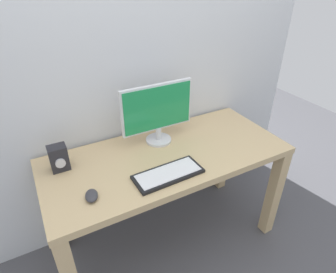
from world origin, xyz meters
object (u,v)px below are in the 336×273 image
mouse (92,196)px  audio_controller (59,158)px  desk (167,170)px  monitor (157,111)px  keyboard_primary (168,174)px

mouse → audio_controller: size_ratio=0.64×
desk → mouse: mouse is taller
monitor → audio_controller: 0.63m
audio_controller → monitor: bearing=0.9°
desk → monitor: (0.02, 0.16, 0.34)m
desk → mouse: bearing=-162.5°
desk → monitor: 0.37m
audio_controller → desk: bearing=-14.5°
desk → keyboard_primary: size_ratio=3.85×
keyboard_primary → audio_controller: (-0.50, 0.34, 0.06)m
mouse → desk: bearing=30.6°
monitor → audio_controller: monitor is taller
desk → monitor: size_ratio=3.16×
keyboard_primary → audio_controller: audio_controller is taller
desk → audio_controller: size_ratio=10.03×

